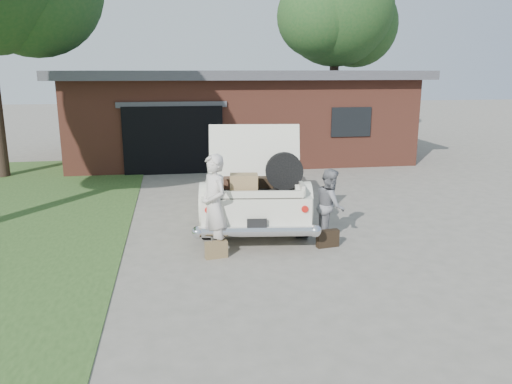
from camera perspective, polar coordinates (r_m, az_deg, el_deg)
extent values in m
plane|color=gray|center=(9.08, 0.62, -7.65)|extent=(90.00, 90.00, 0.00)
cube|color=brown|center=(20.06, -2.26, 8.56)|extent=(12.00, 7.00, 3.00)
cube|color=#4C4C51|center=(19.98, -2.31, 13.27)|extent=(12.80, 7.80, 0.30)
cube|color=black|center=(16.53, -9.42, 5.87)|extent=(3.20, 0.30, 2.20)
cube|color=#4C4C51|center=(16.34, -9.58, 9.83)|extent=(3.50, 0.12, 0.18)
cube|color=black|center=(17.45, 10.81, 7.88)|extent=(1.40, 0.08, 1.00)
cylinder|color=#38281E|center=(25.38, 8.85, 11.70)|extent=(0.44, 0.44, 4.95)
sphere|color=#314F20|center=(25.53, 9.17, 20.04)|extent=(5.44, 5.44, 5.44)
sphere|color=#314F20|center=(26.37, 11.38, 18.20)|extent=(4.08, 4.08, 4.08)
sphere|color=#314F20|center=(24.52, 7.10, 19.34)|extent=(3.80, 3.80, 3.80)
cube|color=beige|center=(11.76, -0.47, 0.78)|extent=(2.69, 5.60, 0.70)
cube|color=#BBB2A5|center=(11.96, -0.52, 4.02)|extent=(2.03, 2.36, 0.56)
cube|color=black|center=(12.97, -0.67, 4.69)|extent=(1.67, 0.29, 0.47)
cube|color=black|center=(10.96, -0.35, 3.00)|extent=(1.67, 0.29, 0.47)
cylinder|color=black|center=(10.09, -5.52, -3.37)|extent=(0.32, 0.73, 0.71)
cylinder|color=black|center=(10.16, 5.24, -3.24)|extent=(0.32, 0.73, 0.71)
cylinder|color=black|center=(13.63, -4.71, 1.17)|extent=(0.32, 0.73, 0.71)
cylinder|color=black|center=(13.68, 3.26, 1.24)|extent=(0.32, 0.73, 0.71)
cylinder|color=silver|center=(9.18, 0.10, -4.55)|extent=(2.22, 0.46, 0.19)
cylinder|color=#A5140F|center=(9.14, -5.46, -2.01)|extent=(0.14, 0.12, 0.13)
cylinder|color=#A5140F|center=(9.21, 5.58, -1.89)|extent=(0.14, 0.12, 0.13)
cube|color=black|center=(9.11, 0.11, -3.63)|extent=(0.37, 0.07, 0.18)
cube|color=black|center=(9.69, -0.07, 0.20)|extent=(1.80, 1.38, 0.04)
cube|color=beige|center=(9.67, -5.18, 0.77)|extent=(0.21, 1.18, 0.19)
cube|color=beige|center=(9.74, 5.00, 0.87)|extent=(0.21, 1.18, 0.19)
cube|color=beige|center=(9.10, 0.07, -0.27)|extent=(1.72, 0.27, 0.13)
cube|color=beige|center=(9.98, -0.17, 4.22)|extent=(1.84, 0.60, 1.20)
cube|color=#462B1E|center=(9.84, -1.90, 1.15)|extent=(0.68, 0.48, 0.20)
cube|color=#9F7F51|center=(9.35, -1.40, 0.96)|extent=(0.56, 0.40, 0.36)
cube|color=black|center=(9.91, 0.04, 1.24)|extent=(0.69, 0.50, 0.20)
cylinder|color=black|center=(9.59, 3.25, 2.39)|extent=(0.74, 0.26, 0.72)
imported|color=beige|center=(9.05, -4.84, -1.53)|extent=(0.69, 0.81, 1.87)
imported|color=gray|center=(9.94, 8.46, -1.49)|extent=(0.67, 0.80, 1.45)
cube|color=olive|center=(9.10, -4.56, -6.59)|extent=(0.42, 0.20, 0.31)
cube|color=black|center=(9.72, 8.19, -5.28)|extent=(0.45, 0.20, 0.34)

